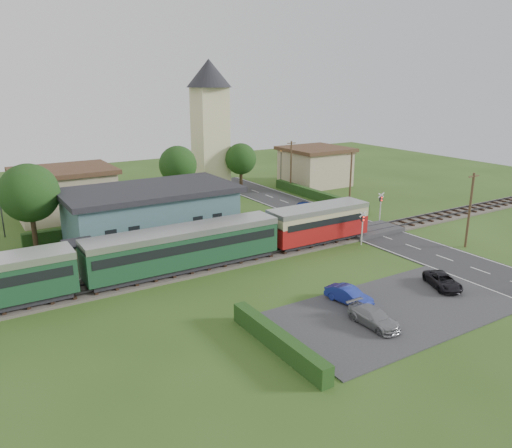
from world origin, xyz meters
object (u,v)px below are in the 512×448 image
equipment_hut (80,257)px  pedestrian_near (243,232)px  train (147,254)px  station_building (151,214)px  house_east (315,166)px  car_park_blue (349,295)px  car_park_dark (443,281)px  church_tower (210,116)px  crossing_signal_far (381,203)px  crossing_signal_near (363,223)px  house_west (65,192)px  car_park_silver (374,317)px  car_on_road (305,206)px  pedestrian_far (91,260)px

equipment_hut → pedestrian_near: equipment_hut is taller
train → station_building: bearing=67.5°
station_building → house_east: size_ratio=1.82×
car_park_blue → pedestrian_near: bearing=79.1°
pedestrian_near → car_park_dark: bearing=119.3°
church_tower → crossing_signal_far: bearing=-70.0°
equipment_hut → car_park_dark: equipment_hut is taller
station_building → crossing_signal_near: (16.40, -11.40, -0.55)m
train → house_east: bearing=33.1°
house_west → car_park_dark: bearing=-61.7°
car_park_silver → car_park_dark: bearing=9.9°
house_west → car_park_dark: size_ratio=2.94×
house_east → car_park_silver: 44.13m
house_east → car_park_dark: house_east is taller
car_on_road → pedestrian_near: (-12.91, -7.46, 0.81)m
house_east → equipment_hut: bearing=-153.7°
car_park_blue → crossing_signal_near: bearing=32.1°
station_building → crossing_signal_far: bearing=-15.6°
pedestrian_far → pedestrian_near: bearing=-96.2°
house_east → crossing_signal_far: house_east is taller
car_park_dark → pedestrian_near: pedestrian_near is taller
station_building → car_on_road: size_ratio=4.93×
church_tower → car_on_road: (4.57, -15.41, -9.62)m
crossing_signal_far → car_on_road: crossing_signal_far is taller
crossing_signal_near → pedestrian_far: 24.30m
car_park_dark → pedestrian_near: size_ratio=1.91×
train → car_park_blue: train is taller
car_park_dark → crossing_signal_near: bearing=103.2°
car_on_road → church_tower: bearing=4.1°
church_tower → car_park_silver: bearing=-102.8°
crossing_signal_near → station_building: bearing=145.2°
station_building → pedestrian_far: size_ratio=9.98×
church_tower → crossing_signal_near: (1.40, -28.41, -8.08)m
crossing_signal_near → car_park_dark: size_ratio=0.89×
church_tower → pedestrian_far: (-22.15, -22.49, -8.97)m
train → pedestrian_far: size_ratio=26.93×
car_park_dark → house_east: bearing=89.5°
house_west → car_park_silver: bearing=-74.1°
car_park_silver → pedestrian_near: 17.99m
station_building → pedestrian_far: (-7.15, -5.48, -1.44)m
train → house_west: 23.04m
pedestrian_far → crossing_signal_near: bearing=-108.7°
church_tower → car_park_blue: (-8.36, -37.50, -9.57)m
car_park_dark → pedestrian_near: 18.07m
train → car_park_dark: train is taller
car_park_dark → pedestrian_far: (-21.63, 16.66, 0.66)m
station_building → pedestrian_far: station_building is taller
equipment_hut → station_building: (8.00, 5.79, 0.95)m
car_on_road → car_park_silver: (-13.82, -25.40, 0.03)m
car_on_road → car_park_blue: bearing=137.2°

